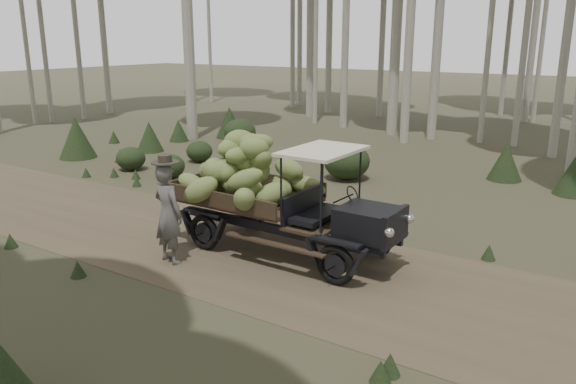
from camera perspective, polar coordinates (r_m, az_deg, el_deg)
name	(u,v)px	position (r m, az deg, el deg)	size (l,w,h in m)	color
ground	(180,237)	(11.95, -10.88, -4.50)	(120.00, 120.00, 0.00)	#473D2B
dirt_track	(180,237)	(11.95, -10.88, -4.48)	(70.00, 4.00, 0.01)	brown
banana_truck	(261,182)	(10.73, -2.77, 1.00)	(4.73, 2.38, 2.32)	black
farmer	(168,212)	(10.40, -12.08, -2.04)	(0.74, 0.57, 2.02)	#57544F
undergrowth	(161,214)	(11.70, -12.78, -2.20)	(22.97, 22.14, 1.40)	#233319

